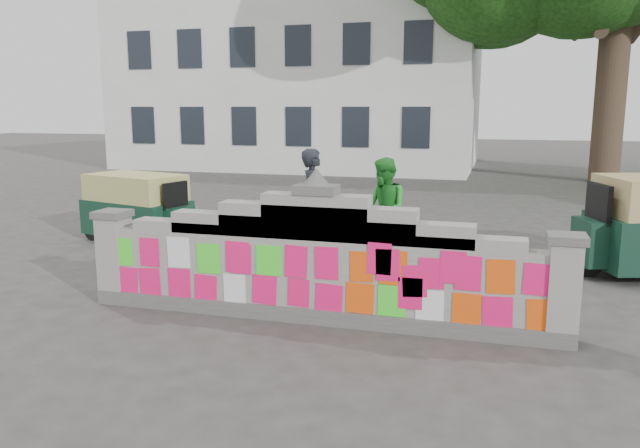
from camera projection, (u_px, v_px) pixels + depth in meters
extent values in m
plane|color=#383533|center=(316.00, 320.00, 8.24)|extent=(100.00, 100.00, 0.00)
cube|color=#4C4C49|center=(316.00, 313.00, 8.22)|extent=(6.40, 0.42, 0.20)
cube|color=gray|center=(316.00, 276.00, 8.13)|extent=(6.40, 0.32, 1.00)
cube|color=gray|center=(316.00, 233.00, 8.03)|extent=(5.20, 0.32, 0.14)
cube|color=gray|center=(316.00, 228.00, 8.01)|extent=(4.00, 0.32, 0.28)
cube|color=gray|center=(316.00, 222.00, 8.00)|extent=(2.60, 0.32, 0.44)
cube|color=gray|center=(316.00, 217.00, 7.99)|extent=(1.40, 0.32, 0.58)
cube|color=#4C4C49|center=(316.00, 189.00, 7.92)|extent=(0.55, 0.36, 0.12)
cone|color=#4C4C49|center=(316.00, 177.00, 7.89)|extent=(0.36, 0.36, 0.22)
cube|color=gray|center=(115.00, 259.00, 8.96)|extent=(0.36, 0.40, 1.24)
cube|color=#4C4C49|center=(112.00, 214.00, 8.83)|extent=(0.44, 0.44, 0.10)
cube|color=gray|center=(563.00, 294.00, 7.30)|extent=(0.36, 0.40, 1.24)
cube|color=#4C4C49|center=(567.00, 238.00, 7.18)|extent=(0.44, 0.44, 0.10)
cube|color=silver|center=(307.00, 82.00, 30.19)|extent=(16.00, 10.00, 8.00)
cylinder|color=#38281E|center=(610.00, 101.00, 23.04)|extent=(1.10, 1.10, 6.00)
imported|color=black|center=(314.00, 236.00, 10.96)|extent=(2.15, 1.13, 1.08)
imported|color=black|center=(314.00, 215.00, 10.89)|extent=(0.57, 0.74, 1.82)
imported|color=green|center=(384.00, 210.00, 11.23)|extent=(1.10, 1.16, 1.89)
cube|color=#113323|center=(137.00, 217.00, 13.10)|extent=(2.40, 1.71, 0.72)
cube|color=tan|center=(136.00, 187.00, 12.98)|extent=(2.22, 1.62, 0.54)
cube|color=#113323|center=(177.00, 222.00, 12.52)|extent=(0.60, 0.73, 0.63)
cube|color=black|center=(175.00, 195.00, 12.42)|extent=(0.24, 0.63, 0.54)
cylinder|color=black|center=(180.00, 236.00, 12.52)|extent=(0.46, 0.22, 0.45)
cylinder|color=black|center=(93.00, 230.00, 13.15)|extent=(0.46, 0.22, 0.45)
cylinder|color=black|center=(129.00, 222.00, 13.99)|extent=(0.46, 0.22, 0.45)
cube|color=#0F2F21|center=(595.00, 242.00, 10.28)|extent=(0.74, 0.88, 0.75)
cube|color=black|center=(599.00, 203.00, 10.16)|extent=(0.32, 0.74, 0.64)
cylinder|color=black|center=(588.00, 261.00, 10.33)|extent=(0.55, 0.29, 0.53)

